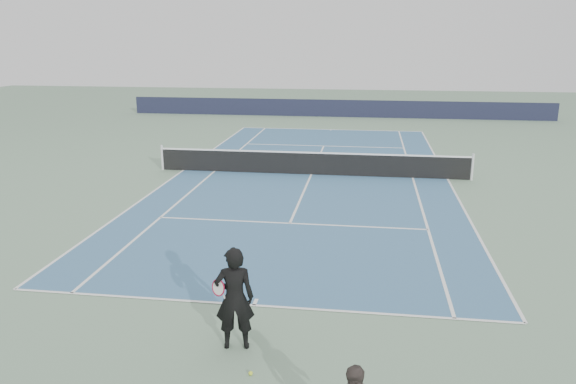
# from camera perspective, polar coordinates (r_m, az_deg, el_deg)

# --- Properties ---
(ground) EXTENTS (80.00, 80.00, 0.00)m
(ground) POSITION_cam_1_polar(r_m,az_deg,el_deg) (23.21, 2.38, 1.76)
(ground) COLOR gray
(court_surface) EXTENTS (10.97, 23.77, 0.01)m
(court_surface) POSITION_cam_1_polar(r_m,az_deg,el_deg) (23.21, 2.38, 1.78)
(court_surface) COLOR #3A658A
(court_surface) RESTS_ON ground
(tennis_net) EXTENTS (12.90, 0.10, 1.07)m
(tennis_net) POSITION_cam_1_polar(r_m,az_deg,el_deg) (23.10, 2.39, 2.98)
(tennis_net) COLOR silver
(tennis_net) RESTS_ON ground
(windscreen_far) EXTENTS (30.00, 0.25, 1.20)m
(windscreen_far) POSITION_cam_1_polar(r_m,az_deg,el_deg) (40.69, 4.98, 8.47)
(windscreen_far) COLOR black
(windscreen_far) RESTS_ON ground
(tennis_player) EXTENTS (0.86, 0.66, 1.94)m
(tennis_player) POSITION_cam_1_polar(r_m,az_deg,el_deg) (10.25, -5.46, -10.68)
(tennis_player) COLOR black
(tennis_player) RESTS_ON ground
(tennis_ball) EXTENTS (0.07, 0.07, 0.07)m
(tennis_ball) POSITION_cam_1_polar(r_m,az_deg,el_deg) (9.90, -3.82, -17.90)
(tennis_ball) COLOR #C9DD2D
(tennis_ball) RESTS_ON ground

